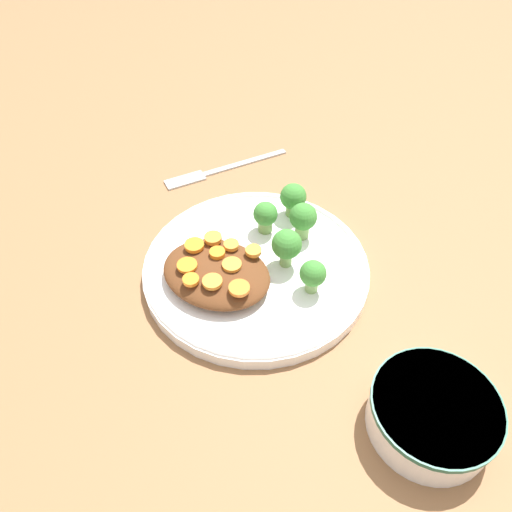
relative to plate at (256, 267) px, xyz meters
The scene contains 20 objects.
ground_plane 0.01m from the plate, ahead, with size 4.00×4.00×0.00m, color #8C603D.
plate is the anchor object (origin of this frame).
dip_bowl 0.27m from the plate, 22.19° to the right, with size 0.13×0.13×0.05m.
stew_mound 0.06m from the plate, 122.20° to the right, with size 0.14×0.11×0.03m, color #5B3319.
broccoli_floret_0 0.07m from the plate, 106.79° to the left, with size 0.03×0.03×0.05m.
broccoli_floret_1 0.11m from the plate, 89.97° to the left, with size 0.04×0.04×0.05m.
broccoli_floret_2 0.09m from the plate, ahead, with size 0.03×0.03×0.05m.
broccoli_floret_3 0.09m from the plate, 68.10° to the left, with size 0.04×0.04×0.05m.
broccoli_floret_4 0.05m from the plate, 28.92° to the left, with size 0.04×0.04×0.05m.
carrot_slice_0 0.05m from the plate, 107.45° to the right, with size 0.02×0.02×0.00m, color orange.
carrot_slice_1 0.08m from the plate, 78.49° to the right, with size 0.02×0.02×0.00m, color orange.
carrot_slice_2 0.08m from the plate, 104.37° to the right, with size 0.02×0.02×0.00m, color orange.
carrot_slice_3 0.04m from the plate, 76.70° to the right, with size 0.02×0.02×0.01m, color orange.
carrot_slice_4 0.10m from the plate, 117.23° to the right, with size 0.02×0.02×0.00m, color orange.
carrot_slice_5 0.09m from the plate, 132.45° to the right, with size 0.02×0.02×0.00m, color orange.
carrot_slice_6 0.09m from the plate, 154.83° to the right, with size 0.02×0.02×0.01m, color orange.
carrot_slice_7 0.05m from the plate, 159.62° to the right, with size 0.02×0.02×0.01m, color orange.
carrot_slice_8 0.07m from the plate, 168.49° to the right, with size 0.02×0.02×0.01m, color orange.
carrot_slice_9 0.06m from the plate, 140.37° to the right, with size 0.02×0.02×0.01m, color orange.
fork 0.23m from the plate, 134.72° to the left, with size 0.14×0.18×0.01m.
Camera 1 is at (0.20, -0.38, 0.49)m, focal length 35.00 mm.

